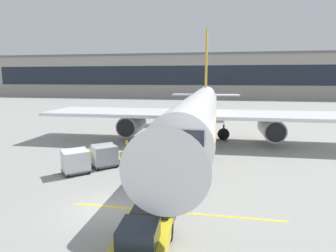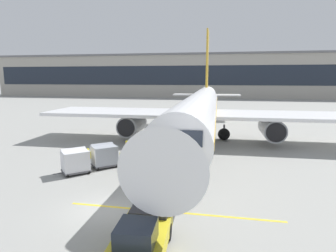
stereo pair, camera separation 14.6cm
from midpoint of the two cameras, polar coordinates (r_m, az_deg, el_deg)
The scene contains 16 objects.
ground_plane at distance 17.19m, azimuth -12.27°, elevation -15.90°, with size 600.00×600.00×0.00m, color gray.
parked_airplane at distance 33.31m, azimuth 6.14°, elevation 3.23°, with size 36.08×46.15×15.40m.
belt_loader at distance 26.10m, azimuth -5.17°, elevation -4.74°, with size 4.87×4.21×3.21m.
baggage_cart_lead at distance 24.46m, azimuth -12.73°, elevation -5.66°, with size 2.57×2.52×1.91m.
baggage_cart_second at distance 23.44m, azimuth -18.06°, elevation -6.57°, with size 2.57×2.52×1.91m.
pushback_tug at distance 12.67m, azimuth -5.38°, elevation -21.37°, with size 2.32×4.50×1.83m.
ground_crew_by_loader at distance 24.12m, azimuth -15.73°, elevation -6.01°, with size 0.40×0.50×1.74m.
ground_crew_by_carts at distance 26.30m, azimuth -8.35°, elevation -4.46°, with size 0.35×0.55×1.74m.
ground_crew_marshaller at distance 23.01m, azimuth -5.64°, elevation -6.44°, with size 0.42×0.47×1.74m.
ground_crew_wingwalker at distance 24.93m, azimuth -12.58°, elevation -5.37°, with size 0.57×0.29×1.74m.
safety_cone_engine_keepout at distance 31.19m, azimuth -7.72°, elevation -3.50°, with size 0.58×0.58×0.66m.
safety_cone_wingtip at distance 32.21m, azimuth -6.86°, elevation -3.08°, with size 0.55×0.55×0.63m.
safety_cone_nose_mark at distance 31.65m, azimuth -5.79°, elevation -3.17°, with size 0.67×0.67×0.76m.
apron_guidance_line_lead_in at distance 33.10m, azimuth 5.30°, elevation -3.25°, with size 0.20×110.00×0.01m.
apron_guidance_line_stop_bar at distance 16.55m, azimuth 0.88°, elevation -16.71°, with size 12.00×0.20×0.01m.
terminal_building at distance 114.47m, azimuth 0.96°, elevation 9.94°, with size 143.97×15.97×16.17m.
Camera 1 is at (6.12, -14.27, 7.33)m, focal length 30.71 mm.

